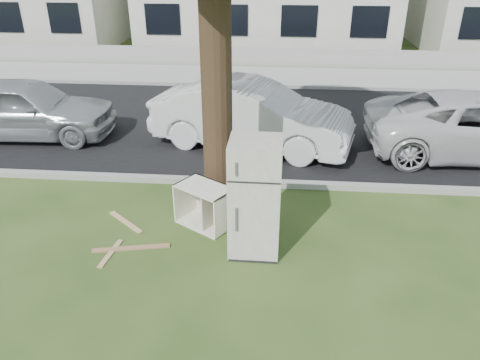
# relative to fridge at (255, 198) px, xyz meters

# --- Properties ---
(ground) EXTENTS (120.00, 120.00, 0.00)m
(ground) POSITION_rel_fridge_xyz_m (-0.37, -0.25, -0.95)
(ground) COLOR #2C4117
(road) EXTENTS (120.00, 7.00, 0.01)m
(road) POSITION_rel_fridge_xyz_m (-0.37, 5.75, -0.95)
(road) COLOR black
(road) RESTS_ON ground
(kerb_near) EXTENTS (120.00, 0.18, 0.12)m
(kerb_near) POSITION_rel_fridge_xyz_m (-0.37, 2.20, -0.95)
(kerb_near) COLOR gray
(kerb_near) RESTS_ON ground
(kerb_far) EXTENTS (120.00, 0.18, 0.12)m
(kerb_far) POSITION_rel_fridge_xyz_m (-0.37, 9.30, -0.95)
(kerb_far) COLOR gray
(kerb_far) RESTS_ON ground
(sidewalk) EXTENTS (120.00, 2.80, 0.01)m
(sidewalk) POSITION_rel_fridge_xyz_m (-0.37, 10.75, -0.95)
(sidewalk) COLOR gray
(sidewalk) RESTS_ON ground
(low_wall) EXTENTS (120.00, 0.15, 0.70)m
(low_wall) POSITION_rel_fridge_xyz_m (-0.37, 12.35, -0.60)
(low_wall) COLOR gray
(low_wall) RESTS_ON ground
(fridge) EXTENTS (0.79, 0.73, 1.90)m
(fridge) POSITION_rel_fridge_xyz_m (0.00, 0.00, 0.00)
(fridge) COLOR white
(fridge) RESTS_ON ground
(cabinet) EXTENTS (1.12, 1.01, 0.74)m
(cabinet) POSITION_rel_fridge_xyz_m (-0.90, 0.68, -0.58)
(cabinet) COLOR silver
(cabinet) RESTS_ON ground
(plank_a) EXTENTS (1.24, 0.36, 0.02)m
(plank_a) POSITION_rel_fridge_xyz_m (-1.99, -0.17, -0.94)
(plank_a) COLOR #9B6E4B
(plank_a) RESTS_ON ground
(plank_b) EXTENTS (0.78, 0.69, 0.02)m
(plank_b) POSITION_rel_fridge_xyz_m (-2.32, 0.60, -0.94)
(plank_b) COLOR tan
(plank_b) RESTS_ON ground
(plank_c) EXTENTS (0.18, 0.76, 0.02)m
(plank_c) POSITION_rel_fridge_xyz_m (-2.28, -0.34, -0.94)
(plank_c) COLOR tan
(plank_c) RESTS_ON ground
(car_center) EXTENTS (5.00, 2.78, 1.56)m
(car_center) POSITION_rel_fridge_xyz_m (-0.31, 4.26, -0.17)
(car_center) COLOR silver
(car_center) RESTS_ON ground
(car_right) EXTENTS (5.11, 2.40, 1.41)m
(car_right) POSITION_rel_fridge_xyz_m (4.91, 4.21, -0.24)
(car_right) COLOR silver
(car_right) RESTS_ON ground
(car_left) EXTENTS (4.45, 1.94, 1.50)m
(car_left) POSITION_rel_fridge_xyz_m (-5.97, 4.42, -0.20)
(car_left) COLOR #999CA0
(car_left) RESTS_ON ground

